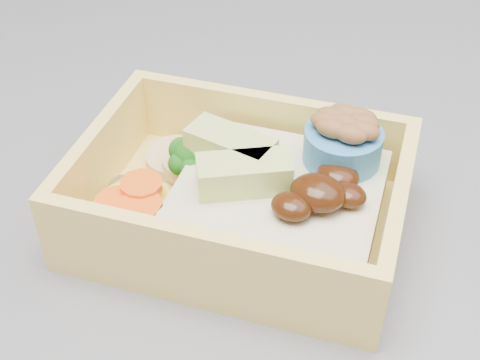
% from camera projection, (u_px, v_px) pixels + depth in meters
% --- Properties ---
extents(bento_box, '(0.21, 0.16, 0.07)m').
position_uv_depth(bento_box, '(251.00, 195.00, 0.39)').
color(bento_box, '#FDDC68').
rests_on(bento_box, island).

